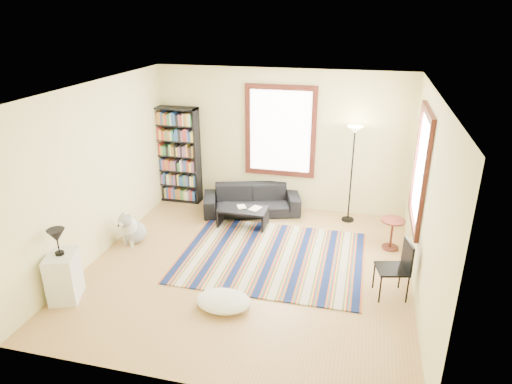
% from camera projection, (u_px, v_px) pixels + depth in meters
% --- Properties ---
extents(floor, '(5.00, 5.00, 0.10)m').
position_uv_depth(floor, '(248.00, 270.00, 7.27)').
color(floor, '#A4894B').
rests_on(floor, ground).
extents(ceiling, '(5.00, 5.00, 0.10)m').
position_uv_depth(ceiling, '(247.00, 86.00, 6.18)').
color(ceiling, white).
rests_on(ceiling, floor).
extents(wall_back, '(5.00, 0.10, 2.80)m').
position_uv_depth(wall_back, '(281.00, 140.00, 9.02)').
color(wall_back, beige).
rests_on(wall_back, floor).
extents(wall_front, '(5.00, 0.10, 2.80)m').
position_uv_depth(wall_front, '(181.00, 278.00, 4.43)').
color(wall_front, beige).
rests_on(wall_front, floor).
extents(wall_left, '(0.10, 5.00, 2.80)m').
position_uv_depth(wall_left, '(94.00, 172.00, 7.29)').
color(wall_left, beige).
rests_on(wall_left, floor).
extents(wall_right, '(0.10, 5.00, 2.80)m').
position_uv_depth(wall_right, '(430.00, 202.00, 6.16)').
color(wall_right, beige).
rests_on(wall_right, floor).
extents(window_back, '(1.20, 0.06, 1.60)m').
position_uv_depth(window_back, '(280.00, 131.00, 8.87)').
color(window_back, white).
rests_on(window_back, wall_back).
extents(window_right, '(0.06, 1.20, 1.60)m').
position_uv_depth(window_right, '(421.00, 169.00, 6.82)').
color(window_right, white).
rests_on(window_right, wall_right).
extents(rug, '(2.98, 2.38, 0.02)m').
position_uv_depth(rug, '(272.00, 256.00, 7.55)').
color(rug, '#0D1841').
rests_on(rug, floor).
extents(sofa, '(1.28, 2.03, 0.55)m').
position_uv_depth(sofa, '(252.00, 200.00, 9.09)').
color(sofa, black).
rests_on(sofa, floor).
extents(bookshelf, '(0.90, 0.30, 2.00)m').
position_uv_depth(bookshelf, '(178.00, 155.00, 9.43)').
color(bookshelf, black).
rests_on(bookshelf, floor).
extents(coffee_table, '(1.02, 0.78, 0.36)m').
position_uv_depth(coffee_table, '(243.00, 217.00, 8.57)').
color(coffee_table, black).
rests_on(coffee_table, floor).
extents(book_a, '(0.25, 0.23, 0.02)m').
position_uv_depth(book_a, '(238.00, 207.00, 8.52)').
color(book_a, beige).
rests_on(book_a, coffee_table).
extents(book_b, '(0.25, 0.29, 0.02)m').
position_uv_depth(book_b, '(251.00, 208.00, 8.51)').
color(book_b, beige).
rests_on(book_b, coffee_table).
extents(floor_cushion, '(0.86, 0.71, 0.19)m').
position_uv_depth(floor_cushion, '(224.00, 301.00, 6.26)').
color(floor_cushion, beige).
rests_on(floor_cushion, floor).
extents(floor_lamp, '(0.34, 0.34, 1.86)m').
position_uv_depth(floor_lamp, '(351.00, 175.00, 8.52)').
color(floor_lamp, black).
rests_on(floor_lamp, floor).
extents(side_table, '(0.51, 0.51, 0.54)m').
position_uv_depth(side_table, '(392.00, 234.00, 7.73)').
color(side_table, '#461811').
rests_on(side_table, floor).
extents(folding_chair, '(0.50, 0.49, 0.86)m').
position_uv_depth(folding_chair, '(392.00, 269.00, 6.40)').
color(folding_chair, black).
rests_on(folding_chair, floor).
extents(white_cabinet, '(0.52, 0.60, 0.70)m').
position_uv_depth(white_cabinet, '(64.00, 276.00, 6.37)').
color(white_cabinet, silver).
rests_on(white_cabinet, floor).
extents(table_lamp, '(0.31, 0.31, 0.38)m').
position_uv_depth(table_lamp, '(58.00, 242.00, 6.17)').
color(table_lamp, black).
rests_on(table_lamp, white_cabinet).
extents(dog, '(0.54, 0.68, 0.60)m').
position_uv_depth(dog, '(134.00, 226.00, 7.95)').
color(dog, '#B8B8B8').
rests_on(dog, floor).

